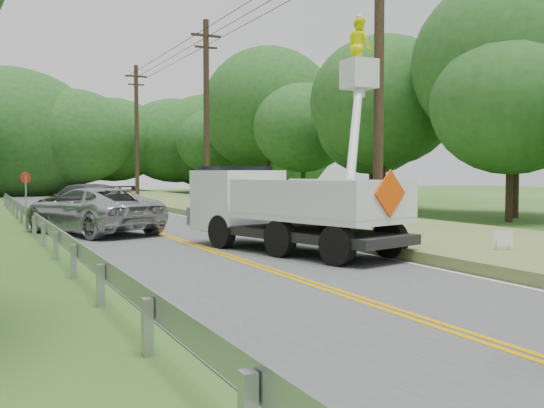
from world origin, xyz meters
name	(u,v)px	position (x,y,z in m)	size (l,w,h in m)	color
ground	(467,336)	(0.00, 0.00, 0.00)	(140.00, 140.00, 0.00)	#295A18
road	(169,237)	(0.00, 14.00, 0.01)	(7.20, 96.00, 0.03)	#444446
guardrail	(40,223)	(-4.02, 14.91, 0.55)	(0.18, 48.00, 0.77)	#9798A0
utility_poles	(264,98)	(5.00, 17.02, 5.27)	(1.60, 43.30, 10.00)	black
tall_grass_verge	(346,225)	(7.10, 14.00, 0.15)	(7.00, 96.00, 0.30)	olive
treeline_right	(361,105)	(15.78, 25.85, 6.35)	(12.11, 54.38, 12.13)	#332319
treeline_horizon	(74,138)	(2.95, 55.92, 5.50)	(57.34, 14.87, 12.93)	#214918
bucket_truck	(277,196)	(1.88, 9.51, 1.52)	(4.78, 7.13, 6.66)	black
suv_silver	(92,210)	(-2.16, 16.25, 0.84)	(2.73, 5.93, 1.65)	#A7AAAE
suv_darkgrey	(83,201)	(-1.37, 23.27, 0.84)	(2.30, 5.65, 1.64)	#3B3F43
stop_sign_permanent	(26,191)	(-4.06, 19.93, 1.44)	(0.42, 0.26, 2.21)	#9798A0
yard_sign	(503,239)	(5.73, 4.82, 0.56)	(0.52, 0.17, 0.77)	white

